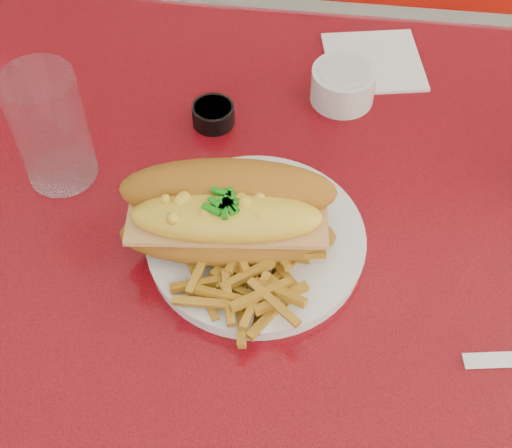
# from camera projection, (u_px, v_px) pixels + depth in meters

# --- Properties ---
(diner_table) EXTENTS (1.23, 0.83, 0.77)m
(diner_table) POSITION_uv_depth(u_px,v_px,m) (343.00, 297.00, 0.94)
(diner_table) COLOR red
(diner_table) RESTS_ON ground
(booth_bench_far) EXTENTS (1.20, 0.51, 0.90)m
(booth_bench_far) POSITION_uv_depth(u_px,v_px,m) (347.00, 81.00, 1.69)
(booth_bench_far) COLOR maroon
(booth_bench_far) RESTS_ON ground
(dinner_plate) EXTENTS (0.31, 0.31, 0.02)m
(dinner_plate) POSITION_uv_depth(u_px,v_px,m) (256.00, 241.00, 0.78)
(dinner_plate) COLOR silver
(dinner_plate) RESTS_ON diner_table
(mac_hoagie) EXTENTS (0.24, 0.13, 0.10)m
(mac_hoagie) POSITION_uv_depth(u_px,v_px,m) (228.00, 214.00, 0.74)
(mac_hoagie) COLOR #A2631A
(mac_hoagie) RESTS_ON dinner_plate
(fries_pile) EXTENTS (0.12, 0.11, 0.03)m
(fries_pile) POSITION_uv_depth(u_px,v_px,m) (244.00, 273.00, 0.73)
(fries_pile) COLOR #BF8720
(fries_pile) RESTS_ON dinner_plate
(fork) EXTENTS (0.05, 0.16, 0.00)m
(fork) POSITION_uv_depth(u_px,v_px,m) (280.00, 266.00, 0.75)
(fork) COLOR silver
(fork) RESTS_ON dinner_plate
(gravy_ramekin) EXTENTS (0.09, 0.09, 0.05)m
(gravy_ramekin) POSITION_uv_depth(u_px,v_px,m) (343.00, 84.00, 0.92)
(gravy_ramekin) COLOR silver
(gravy_ramekin) RESTS_ON diner_table
(sauce_cup_left) EXTENTS (0.07, 0.07, 0.03)m
(sauce_cup_left) POSITION_uv_depth(u_px,v_px,m) (213.00, 114.00, 0.90)
(sauce_cup_left) COLOR black
(sauce_cup_left) RESTS_ON diner_table
(water_tumbler) EXTENTS (0.09, 0.09, 0.15)m
(water_tumbler) POSITION_uv_depth(u_px,v_px,m) (50.00, 128.00, 0.80)
(water_tumbler) COLOR #C1E2F8
(water_tumbler) RESTS_ON diner_table
(paper_napkin) EXTENTS (0.15, 0.15, 0.00)m
(paper_napkin) POSITION_uv_depth(u_px,v_px,m) (374.00, 62.00, 0.98)
(paper_napkin) COLOR silver
(paper_napkin) RESTS_ON diner_table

